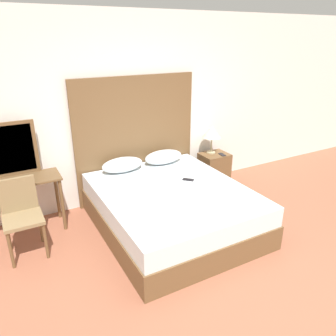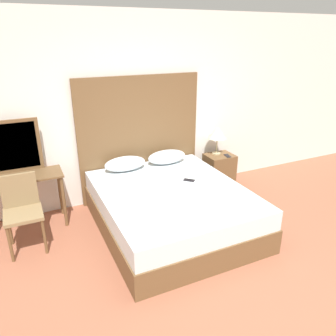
# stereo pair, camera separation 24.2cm
# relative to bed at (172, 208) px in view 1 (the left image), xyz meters

# --- Properties ---
(ground_plane) EXTENTS (16.00, 16.00, 0.00)m
(ground_plane) POSITION_rel_bed_xyz_m (0.12, -1.33, -0.28)
(ground_plane) COLOR #9E5B42
(wall_back) EXTENTS (10.00, 0.06, 2.70)m
(wall_back) POSITION_rel_bed_xyz_m (0.12, 1.16, 1.07)
(wall_back) COLOR white
(wall_back) RESTS_ON ground_plane
(bed) EXTENTS (1.78, 2.11, 0.56)m
(bed) POSITION_rel_bed_xyz_m (0.00, 0.00, 0.00)
(bed) COLOR brown
(bed) RESTS_ON ground_plane
(headboard) EXTENTS (1.87, 0.05, 1.85)m
(headboard) POSITION_rel_bed_xyz_m (-0.00, 1.08, 0.65)
(headboard) COLOR brown
(headboard) RESTS_ON ground_plane
(pillow_left) EXTENTS (0.60, 0.31, 0.20)m
(pillow_left) POSITION_rel_bed_xyz_m (-0.33, 0.85, 0.38)
(pillow_left) COLOR silver
(pillow_left) RESTS_ON bed
(pillow_right) EXTENTS (0.60, 0.31, 0.20)m
(pillow_right) POSITION_rel_bed_xyz_m (0.33, 0.85, 0.38)
(pillow_right) COLOR silver
(pillow_right) RESTS_ON bed
(phone_on_bed) EXTENTS (0.16, 0.16, 0.01)m
(phone_on_bed) POSITION_rel_bed_xyz_m (0.33, 0.14, 0.29)
(phone_on_bed) COLOR black
(phone_on_bed) RESTS_ON bed
(nightstand) EXTENTS (0.45, 0.37, 0.54)m
(nightstand) POSITION_rel_bed_xyz_m (1.29, 0.84, -0.00)
(nightstand) COLOR brown
(nightstand) RESTS_ON ground_plane
(table_lamp) EXTENTS (0.31, 0.31, 0.46)m
(table_lamp) POSITION_rel_bed_xyz_m (1.26, 0.92, 0.62)
(table_lamp) COLOR tan
(table_lamp) RESTS_ON nightstand
(phone_on_nightstand) EXTENTS (0.10, 0.16, 0.01)m
(phone_on_nightstand) POSITION_rel_bed_xyz_m (1.37, 0.75, 0.27)
(phone_on_nightstand) COLOR black
(phone_on_nightstand) RESTS_ON nightstand
(vanity_desk) EXTENTS (0.98, 0.42, 0.73)m
(vanity_desk) POSITION_rel_bed_xyz_m (-1.70, 0.80, 0.32)
(vanity_desk) COLOR brown
(vanity_desk) RESTS_ON ground_plane
(vanity_mirror) EXTENTS (0.60, 0.03, 0.68)m
(vanity_mirror) POSITION_rel_bed_xyz_m (-1.70, 0.99, 0.80)
(vanity_mirror) COLOR brown
(vanity_mirror) RESTS_ON vanity_desk
(chair) EXTENTS (0.42, 0.43, 0.89)m
(chair) POSITION_rel_bed_xyz_m (-1.74, 0.38, 0.25)
(chair) COLOR olive
(chair) RESTS_ON ground_plane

